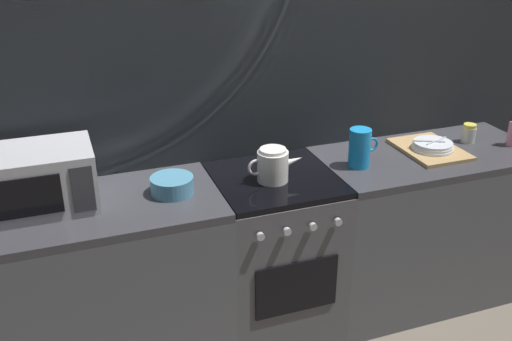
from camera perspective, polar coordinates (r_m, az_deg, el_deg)
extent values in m
plane|color=#6B6054|center=(3.37, 1.62, -14.61)|extent=(8.00, 8.00, 0.00)
cube|color=gray|center=(3.06, -0.34, 6.91)|extent=(3.60, 0.05, 2.40)
cube|color=#A8B2BC|center=(3.04, -0.19, 6.79)|extent=(3.58, 0.01, 2.39)
cube|color=#515459|center=(2.96, -15.06, -11.41)|extent=(1.20, 0.60, 0.86)
cube|color=#38383D|center=(2.73, -16.08, -3.72)|extent=(1.20, 0.60, 0.04)
cube|color=#4C4C51|center=(3.11, 1.72, -8.39)|extent=(0.60, 0.60, 0.87)
cube|color=black|center=(2.89, 1.83, -0.90)|extent=(0.59, 0.59, 0.03)
cube|color=black|center=(2.87, 3.99, -11.24)|extent=(0.42, 0.01, 0.28)
cylinder|color=#B7B7BC|center=(2.62, 0.43, -6.40)|extent=(0.04, 0.02, 0.04)
cylinder|color=#B7B7BC|center=(2.66, 3.03, -5.91)|extent=(0.04, 0.02, 0.04)
cylinder|color=#B7B7BC|center=(2.71, 5.54, -5.43)|extent=(0.04, 0.02, 0.04)
cylinder|color=#B7B7BC|center=(2.76, 7.95, -4.95)|extent=(0.04, 0.02, 0.04)
cube|color=#515459|center=(3.50, 15.62, -5.44)|extent=(1.20, 0.60, 0.86)
cube|color=#38383D|center=(3.31, 16.49, 1.34)|extent=(1.20, 0.60, 0.04)
cube|color=#B2B2B7|center=(2.72, -20.17, -0.73)|extent=(0.46, 0.34, 0.27)
cube|color=black|center=(2.57, -21.30, -2.47)|extent=(0.28, 0.01, 0.17)
cube|color=#333338|center=(2.56, -16.41, -1.77)|extent=(0.09, 0.01, 0.21)
cylinder|color=white|center=(2.82, 1.63, 0.41)|extent=(0.15, 0.15, 0.15)
cylinder|color=white|center=(2.79, 1.65, 1.96)|extent=(0.13, 0.13, 0.02)
cone|color=white|center=(2.85, 3.70, 0.99)|extent=(0.10, 0.04, 0.05)
torus|color=white|center=(2.79, 0.01, 0.30)|extent=(0.08, 0.01, 0.08)
cylinder|color=teal|center=(2.74, -8.13, -1.40)|extent=(0.20, 0.20, 0.08)
cylinder|color=#198CD8|center=(3.01, 9.99, 2.16)|extent=(0.11, 0.11, 0.20)
torus|color=#198CD8|center=(3.04, 11.11, 2.49)|extent=(0.08, 0.01, 0.08)
cube|color=tan|center=(3.32, 16.45, 1.98)|extent=(0.30, 0.40, 0.02)
cylinder|color=silver|center=(3.30, 16.68, 2.12)|extent=(0.22, 0.22, 0.01)
cylinder|color=silver|center=(3.29, 16.71, 2.35)|extent=(0.21, 0.21, 0.01)
cylinder|color=silver|center=(3.29, 16.74, 2.57)|extent=(0.21, 0.21, 0.01)
cylinder|color=silver|center=(3.29, 17.05, 2.79)|extent=(0.16, 0.07, 0.01)
cube|color=silver|center=(3.28, 16.38, 2.77)|extent=(0.16, 0.09, 0.00)
cylinder|color=silver|center=(3.50, 19.89, 3.28)|extent=(0.08, 0.08, 0.08)
cylinder|color=#D8D14C|center=(3.49, 20.01, 4.08)|extent=(0.07, 0.07, 0.02)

